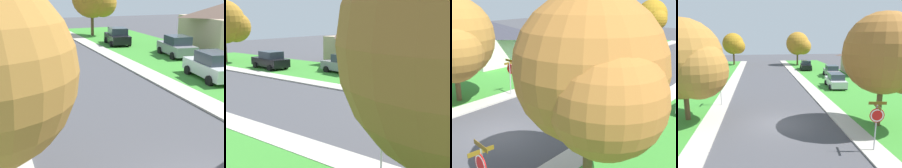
# 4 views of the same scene
# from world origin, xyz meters

# --- Properties ---
(ground_plane) EXTENTS (120.00, 120.00, 0.00)m
(ground_plane) POSITION_xyz_m (0.00, 0.00, 0.00)
(ground_plane) COLOR #424247
(sidewalk_east) EXTENTS (1.40, 56.00, 0.10)m
(sidewalk_east) POSITION_xyz_m (4.70, 12.00, 0.05)
(sidewalk_east) COLOR #ADA89E
(sidewalk_east) RESTS_ON ground
(lawn_east) EXTENTS (8.00, 56.00, 0.08)m
(lawn_east) POSITION_xyz_m (9.40, 12.00, 0.04)
(lawn_east) COLOR #38842D
(lawn_east) RESTS_ON ground
(sidewalk_west) EXTENTS (1.40, 56.00, 0.10)m
(sidewalk_west) POSITION_xyz_m (-4.70, 12.00, 0.05)
(sidewalk_west) COLOR #ADA89E
(sidewalk_west) RESTS_ON ground
(lawn_west) EXTENTS (8.00, 56.00, 0.08)m
(lawn_west) POSITION_xyz_m (-9.40, 12.00, 0.04)
(lawn_west) COLOR #38842D
(lawn_west) RESTS_ON ground
(stop_sign_near_corner) EXTENTS (0.91, 0.91, 2.77)m
(stop_sign_near_corner) POSITION_xyz_m (4.67, -4.53, 1.89)
(stop_sign_near_corner) COLOR #9E9EA3
(stop_sign_near_corner) RESTS_ON ground
(stop_sign_far_corner) EXTENTS (0.92, 0.92, 2.77)m
(stop_sign_far_corner) POSITION_xyz_m (-4.58, 4.82, 1.89)
(stop_sign_far_corner) COLOR #9E9EA3
(stop_sign_far_corner) RESTS_ON ground
(car_black_near_corner) EXTENTS (2.50, 4.52, 1.76)m
(car_black_near_corner) POSITION_xyz_m (7.23, 24.53, 0.87)
(car_black_near_corner) COLOR black
(car_black_near_corner) RESTS_ON ground
(car_green_kerbside_mid) EXTENTS (2.09, 4.33, 1.76)m
(car_green_kerbside_mid) POSITION_xyz_m (-8.19, 19.03, 0.87)
(car_green_kerbside_mid) COLOR #1E6033
(car_green_kerbside_mid) RESTS_ON ground
(car_white_far_down_street) EXTENTS (2.23, 4.40, 1.76)m
(car_white_far_down_street) POSITION_xyz_m (-8.54, 26.54, 0.87)
(car_white_far_down_street) COLOR white
(car_white_far_down_street) RESTS_ON ground
(car_silver_behind_trees) EXTENTS (2.40, 4.48, 1.76)m
(car_silver_behind_trees) POSITION_xyz_m (7.73, 10.17, 0.87)
(car_silver_behind_trees) COLOR silver
(car_silver_behind_trees) RESTS_ON ground
(car_grey_driveway_right) EXTENTS (2.45, 4.50, 1.76)m
(car_grey_driveway_right) POSITION_xyz_m (9.59, 17.23, 0.87)
(car_grey_driveway_right) COLOR gray
(car_grey_driveway_right) RESTS_ON ground
(tree_corner_large) EXTENTS (5.64, 5.24, 7.57)m
(tree_corner_large) POSITION_xyz_m (6.95, -1.53, 4.77)
(tree_corner_large) COLOR brown
(tree_corner_large) RESTS_ON ground
(tree_sidewalk_near) EXTENTS (5.13, 4.77, 6.90)m
(tree_sidewalk_near) POSITION_xyz_m (7.25, 31.73, 4.36)
(tree_sidewalk_near) COLOR brown
(tree_sidewalk_near) RESTS_ON ground
(tree_sidewalk_mid) EXTENTS (6.01, 5.59, 7.30)m
(tree_sidewalk_mid) POSITION_xyz_m (-6.14, 1.39, 4.32)
(tree_sidewalk_mid) COLOR brown
(tree_sidewalk_mid) RESTS_ON ground
(tree_sidewalk_far) EXTENTS (4.69, 4.36, 6.67)m
(tree_sidewalk_far) POSITION_xyz_m (-6.11, 33.52, 4.34)
(tree_sidewalk_far) COLOR brown
(tree_sidewalk_far) RESTS_ON ground
(house_right_setback) EXTENTS (9.50, 8.39, 4.60)m
(house_right_setback) POSITION_xyz_m (17.09, 18.94, 2.38)
(house_right_setback) COLOR tan
(house_right_setback) RESTS_ON ground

